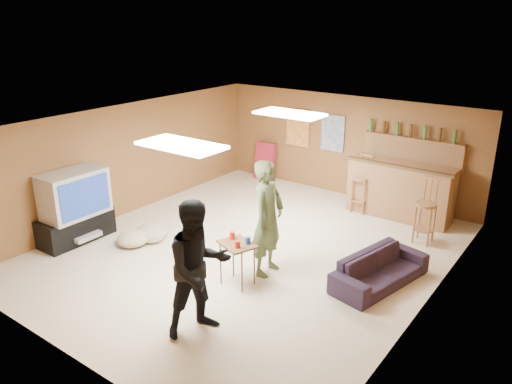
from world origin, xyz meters
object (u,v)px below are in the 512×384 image
Objects in this scene: tray_table at (237,264)px; sofa at (380,269)px; bar_counter at (400,190)px; person_olive at (268,218)px; person_black at (198,268)px; tv_body at (74,194)px.

sofa is at bearing 36.53° from tray_table.
bar_counter is 3.50m from person_olive.
person_black is 2.63× the size of tray_table.
sofa is at bearing -71.71° from person_olive.
bar_counter is at bearing 47.00° from tv_body.
person_black is (0.19, -1.76, -0.02)m from person_olive.
tv_body is at bearing 102.04° from person_black.
bar_counter is at bearing 76.49° from tray_table.
person_olive is at bearing 29.25° from person_black.
tray_table is at bearing 161.34° from person_olive.
tv_body is 0.61× the size of person_olive.
tray_table is (3.20, 0.49, -0.56)m from tv_body.
person_olive is at bearing 126.47° from sofa.
tv_body is 0.55× the size of bar_counter.
person_olive reaches higher than person_black.
sofa is (0.76, -2.70, -0.31)m from bar_counter.
tv_body is 3.28m from tray_table.
person_black is at bearing -96.95° from bar_counter.
tray_table is (-0.33, 1.18, -0.55)m from person_black.
person_black is at bearing -11.12° from tv_body.
person_olive is 1.84m from sofa.
person_black is 1.07× the size of sofa.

